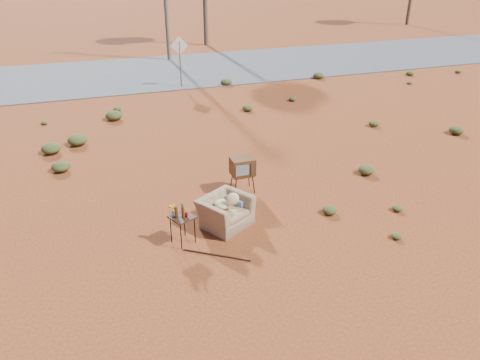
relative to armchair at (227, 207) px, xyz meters
name	(u,v)px	position (x,y,z in m)	size (l,w,h in m)	color
ground	(230,237)	(-0.13, -0.57, -0.43)	(140.00, 140.00, 0.00)	#99441E
highway	(139,73)	(-0.13, 14.43, -0.41)	(140.00, 7.00, 0.04)	#565659
armchair	(227,207)	(0.00, 0.00, 0.00)	(1.37, 1.32, 0.93)	#8D6F4D
tv_unit	(243,167)	(0.81, 1.35, 0.26)	(0.58, 0.47, 0.93)	black
side_table	(180,215)	(-1.15, -0.42, 0.23)	(0.59, 0.59, 0.91)	#3B2415
rusty_bar	(217,255)	(-0.58, -1.12, -0.41)	(0.04, 0.04, 1.44)	#451C12
road_sign	(180,53)	(1.37, 11.43, 1.07)	(0.78, 0.06, 2.19)	brown
scrub_patch	(157,157)	(-0.95, 3.84, -0.29)	(17.49, 8.07, 0.33)	#464C21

